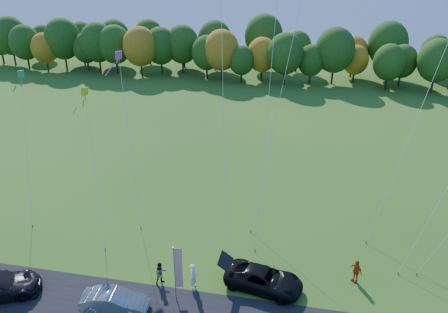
% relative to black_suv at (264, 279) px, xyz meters
% --- Properties ---
extents(ground, '(160.00, 160.00, 0.00)m').
position_rel_black_suv_xyz_m(ground, '(-3.93, -0.22, -0.74)').
color(ground, '#305D18').
extents(tree_line, '(116.00, 12.00, 10.00)m').
position_rel_black_suv_xyz_m(tree_line, '(-3.93, 54.78, -0.74)').
color(tree_line, '#1E4711').
rests_on(tree_line, ground).
extents(black_suv, '(5.73, 3.46, 1.49)m').
position_rel_black_suv_xyz_m(black_suv, '(0.00, 0.00, 0.00)').
color(black_suv, black).
rests_on(black_suv, ground).
extents(silver_sedan, '(4.44, 1.87, 1.43)m').
position_rel_black_suv_xyz_m(silver_sedan, '(-9.15, -3.94, -0.03)').
color(silver_sedan, '#ACACB1').
rests_on(silver_sedan, ground).
extents(person_tailgate_a, '(0.57, 0.77, 1.92)m').
position_rel_black_suv_xyz_m(person_tailgate_a, '(-4.71, -0.91, 0.22)').
color(person_tailgate_a, white).
rests_on(person_tailgate_a, ground).
extents(person_tailgate_b, '(1.03, 1.04, 1.70)m').
position_rel_black_suv_xyz_m(person_tailgate_b, '(-7.05, -0.93, 0.11)').
color(person_tailgate_b, gray).
rests_on(person_tailgate_b, ground).
extents(person_east, '(1.02, 1.05, 1.76)m').
position_rel_black_suv_xyz_m(person_east, '(6.20, 1.95, 0.14)').
color(person_east, '#CA4813').
rests_on(person_east, ground).
extents(feather_flag, '(0.54, 0.15, 4.12)m').
position_rel_black_suv_xyz_m(feather_flag, '(-5.42, -2.07, 1.78)').
color(feather_flag, '#999999').
rests_on(feather_flag, ground).
extents(kite_delta_blue, '(4.01, 10.95, 28.60)m').
position_rel_black_suv_xyz_m(kite_delta_blue, '(-4.57, 8.21, 13.29)').
color(kite_delta_blue, '#4C3F33').
rests_on(kite_delta_blue, ground).
extents(kite_parafoil_orange, '(6.79, 12.69, 32.88)m').
position_rel_black_suv_xyz_m(kite_parafoil_orange, '(0.60, 12.44, 15.49)').
color(kite_parafoil_orange, '#4C3F33').
rests_on(kite_parafoil_orange, ground).
extents(kite_delta_red, '(2.70, 9.95, 24.55)m').
position_rel_black_suv_xyz_m(kite_delta_red, '(-0.94, 9.20, 13.63)').
color(kite_delta_red, '#4C3F33').
rests_on(kite_delta_red, ground).
extents(kite_diamond_yellow, '(3.88, 6.51, 11.59)m').
position_rel_black_suv_xyz_m(kite_diamond_yellow, '(-14.19, 4.74, 4.80)').
color(kite_diamond_yellow, '#4C3F33').
rests_on(kite_diamond_yellow, ground).
extents(kite_diamond_green, '(3.03, 6.29, 12.20)m').
position_rel_black_suv_xyz_m(kite_diamond_green, '(-21.24, 6.45, 5.16)').
color(kite_diamond_green, '#4C3F33').
rests_on(kite_diamond_green, ground).
extents(kite_diamond_white, '(5.69, 6.99, 17.29)m').
position_rel_black_suv_xyz_m(kite_diamond_white, '(9.92, 9.83, 7.59)').
color(kite_diamond_white, '#4C3F33').
rests_on(kite_diamond_white, ground).
extents(kite_diamond_pink, '(4.03, 6.96, 13.84)m').
position_rel_black_suv_xyz_m(kite_diamond_pink, '(-12.58, 8.23, 5.91)').
color(kite_diamond_pink, '#4C3F33').
rests_on(kite_diamond_pink, ground).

